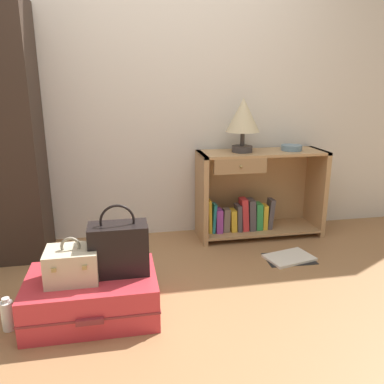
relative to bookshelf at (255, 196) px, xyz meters
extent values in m
plane|color=#9E7047|center=(-0.80, -1.26, -0.35)|extent=(9.00, 9.00, 0.00)
cube|color=silver|center=(-0.80, 0.24, 0.95)|extent=(6.40, 0.10, 2.60)
cube|color=tan|center=(-0.48, -0.02, 0.02)|extent=(0.04, 0.36, 0.74)
cube|color=tan|center=(0.56, -0.02, 0.02)|extent=(0.04, 0.36, 0.74)
cube|color=tan|center=(0.04, -0.02, 0.38)|extent=(1.07, 0.36, 0.02)
cube|color=tan|center=(0.04, -0.02, -0.30)|extent=(0.99, 0.36, 0.02)
cube|color=tan|center=(0.04, 0.16, 0.02)|extent=(0.99, 0.01, 0.72)
cube|color=#9D7950|center=(-0.20, -0.18, 0.31)|extent=(0.43, 0.02, 0.12)
sphere|color=#9E844C|center=(-0.20, -0.20, 0.31)|extent=(0.02, 0.02, 0.02)
cube|color=gold|center=(-0.41, -0.04, -0.14)|extent=(0.03, 0.09, 0.29)
cube|color=teal|center=(-0.38, -0.04, -0.16)|extent=(0.04, 0.09, 0.25)
cube|color=purple|center=(-0.33, -0.04, -0.19)|extent=(0.06, 0.12, 0.20)
cube|color=#726659|center=(-0.27, -0.04, -0.19)|extent=(0.06, 0.09, 0.20)
cube|color=gold|center=(-0.21, -0.04, -0.19)|extent=(0.06, 0.11, 0.19)
cube|color=#4C474C|center=(-0.16, -0.04, -0.17)|extent=(0.05, 0.13, 0.23)
cube|color=red|center=(-0.11, -0.04, -0.15)|extent=(0.07, 0.11, 0.29)
cube|color=#4C474C|center=(-0.05, -0.04, -0.15)|extent=(0.07, 0.12, 0.27)
cube|color=green|center=(0.02, -0.04, -0.17)|extent=(0.06, 0.11, 0.23)
cube|color=gold|center=(0.07, -0.04, -0.18)|extent=(0.04, 0.10, 0.22)
cube|color=#4C474C|center=(0.13, -0.04, -0.15)|extent=(0.06, 0.10, 0.27)
cylinder|color=#3D3838|center=(-0.14, -0.01, 0.41)|extent=(0.17, 0.17, 0.05)
cylinder|color=#3D3838|center=(-0.14, -0.01, 0.50)|extent=(0.04, 0.04, 0.12)
cone|color=beige|center=(-0.14, -0.01, 0.69)|extent=(0.27, 0.27, 0.27)
cylinder|color=slate|center=(0.30, -0.02, 0.41)|extent=(0.18, 0.18, 0.04)
cube|color=#D1333D|center=(-1.33, -1.02, -0.23)|extent=(0.72, 0.49, 0.25)
cube|color=maroon|center=(-1.33, -1.02, -0.23)|extent=(0.73, 0.50, 0.01)
cube|color=maroon|center=(-1.33, -1.27, -0.23)|extent=(0.14, 0.02, 0.03)
cube|color=beige|center=(-1.42, -1.04, -0.01)|extent=(0.28, 0.22, 0.18)
torus|color=gray|center=(-1.42, -1.04, 0.10)|extent=(0.11, 0.02, 0.11)
cube|color=tan|center=(-1.50, -1.16, 0.02)|extent=(0.02, 0.01, 0.02)
cube|color=tan|center=(-1.34, -1.16, 0.02)|extent=(0.02, 0.01, 0.02)
cube|color=black|center=(-1.16, -1.00, 0.04)|extent=(0.33, 0.18, 0.29)
torus|color=black|center=(-1.16, -1.00, 0.21)|extent=(0.19, 0.01, 0.19)
cylinder|color=white|center=(-1.77, -1.07, -0.27)|extent=(0.07, 0.07, 0.17)
cylinder|color=silver|center=(-1.77, -1.07, -0.17)|extent=(0.04, 0.04, 0.02)
cube|color=white|center=(0.10, -0.53, -0.34)|extent=(0.39, 0.31, 0.02)
cube|color=black|center=(0.10, -0.53, -0.35)|extent=(0.37, 0.26, 0.01)
camera|label=1|loc=(-1.14, -3.07, 0.95)|focal=36.63mm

